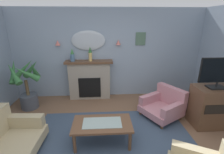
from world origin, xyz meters
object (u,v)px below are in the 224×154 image
object	(u,v)px
framed_picture	(141,39)
mantel_vase_centre	(72,55)
tv_flatscreen	(220,72)
armchair_in_corner	(164,105)
tv_cabinet	(211,106)
mantel_vase_left	(90,54)
wall_mirror	(88,41)
potted_plant_corner_palm	(26,84)
fireplace	(90,80)
wall_sconce_left	(58,43)
wall_sconce_right	(118,42)
coffee_table	(102,125)

from	to	relation	value
framed_picture	mantel_vase_centre	bearing A→B (deg)	-174.73
framed_picture	tv_flatscreen	xyz separation A→B (m)	(1.27, -1.70, -0.50)
armchair_in_corner	tv_cabinet	distance (m)	1.00
framed_picture	armchair_in_corner	bearing A→B (deg)	-74.24
framed_picture	mantel_vase_left	bearing A→B (deg)	-172.92
mantel_vase_centre	tv_cabinet	distance (m)	3.66
mantel_vase_left	tv_cabinet	size ratio (longest dim) A/B	0.44
wall_mirror	potted_plant_corner_palm	bearing A→B (deg)	-157.46
fireplace	tv_cabinet	world-z (taller)	fireplace
tv_flatscreen	potted_plant_corner_palm	bearing A→B (deg)	166.71
wall_sconce_left	tv_cabinet	size ratio (longest dim) A/B	0.16
mantel_vase_left	framed_picture	distance (m)	1.51
mantel_vase_left	wall_sconce_left	xyz separation A→B (m)	(-0.90, 0.12, 0.30)
potted_plant_corner_palm	wall_sconce_left	bearing A→B (deg)	39.37
mantel_vase_left	wall_sconce_right	xyz separation A→B (m)	(0.80, 0.12, 0.30)
armchair_in_corner	potted_plant_corner_palm	bearing A→B (deg)	169.92
tv_cabinet	wall_mirror	bearing A→B (deg)	148.84
mantel_vase_left	potted_plant_corner_palm	distance (m)	1.85
armchair_in_corner	potted_plant_corner_palm	world-z (taller)	potted_plant_corner_palm
fireplace	tv_cabinet	xyz separation A→B (m)	(2.77, -1.53, -0.12)
mantel_vase_centre	wall_mirror	bearing A→B (deg)	20.70
coffee_table	armchair_in_corner	world-z (taller)	armchair_in_corner
mantel_vase_left	potted_plant_corner_palm	world-z (taller)	mantel_vase_left
framed_picture	potted_plant_corner_palm	size ratio (longest dim) A/B	0.27
wall_sconce_right	fireplace	bearing A→B (deg)	-173.84
wall_sconce_right	tv_cabinet	bearing A→B (deg)	-40.25
tv_cabinet	potted_plant_corner_palm	xyz separation A→B (m)	(-4.36, 1.01, 0.22)
wall_sconce_left	tv_cabinet	world-z (taller)	wall_sconce_left
mantel_vase_left	tv_cabinet	bearing A→B (deg)	-28.95
tv_flatscreen	potted_plant_corner_palm	world-z (taller)	tv_flatscreen
wall_mirror	potted_plant_corner_palm	size ratio (longest dim) A/B	0.72
wall_mirror	wall_sconce_right	xyz separation A→B (m)	(0.85, -0.05, -0.05)
mantel_vase_centre	coffee_table	xyz separation A→B (m)	(0.81, -1.96, -0.94)
mantel_vase_centre	armchair_in_corner	bearing A→B (deg)	-25.59
mantel_vase_left	wall_mirror	world-z (taller)	wall_mirror
mantel_vase_left	wall_mirror	distance (m)	0.39
mantel_vase_left	wall_mirror	bearing A→B (deg)	106.39
wall_mirror	tv_cabinet	size ratio (longest dim) A/B	1.07
fireplace	coffee_table	size ratio (longest dim) A/B	1.24
wall_mirror	mantel_vase_left	bearing A→B (deg)	-73.61
framed_picture	coffee_table	xyz separation A→B (m)	(-1.14, -2.14, -1.37)
framed_picture	armchair_in_corner	world-z (taller)	framed_picture
armchair_in_corner	wall_sconce_left	bearing A→B (deg)	155.65
wall_sconce_right	tv_flatscreen	distance (m)	2.56
wall_sconce_left	tv_cabinet	distance (m)	4.15
mantel_vase_left	potted_plant_corner_palm	bearing A→B (deg)	-163.34
wall_mirror	wall_sconce_right	distance (m)	0.85
fireplace	mantel_vase_left	size ratio (longest dim) A/B	3.42
fireplace	mantel_vase_left	distance (m)	0.79
fireplace	mantel_vase_centre	distance (m)	0.88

